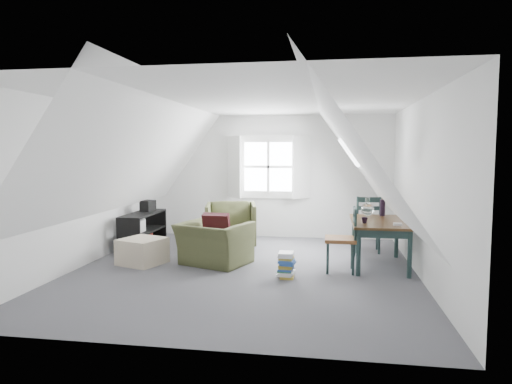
% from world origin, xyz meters
% --- Properties ---
extents(floor, '(5.50, 5.50, 0.00)m').
position_xyz_m(floor, '(0.00, 0.00, 0.00)').
color(floor, '#4A4A4F').
rests_on(floor, ground).
extents(ceiling, '(5.50, 5.50, 0.00)m').
position_xyz_m(ceiling, '(0.00, 0.00, 2.50)').
color(ceiling, white).
rests_on(ceiling, wall_back).
extents(wall_back, '(5.00, 0.00, 5.00)m').
position_xyz_m(wall_back, '(0.00, 2.75, 1.25)').
color(wall_back, silver).
rests_on(wall_back, ground).
extents(wall_front, '(5.00, 0.00, 5.00)m').
position_xyz_m(wall_front, '(0.00, -2.75, 1.25)').
color(wall_front, silver).
rests_on(wall_front, ground).
extents(wall_left, '(0.00, 5.50, 5.50)m').
position_xyz_m(wall_left, '(-2.50, 0.00, 1.25)').
color(wall_left, silver).
rests_on(wall_left, ground).
extents(wall_right, '(0.00, 5.50, 5.50)m').
position_xyz_m(wall_right, '(2.50, 0.00, 1.25)').
color(wall_right, silver).
rests_on(wall_right, ground).
extents(slope_left, '(3.19, 5.50, 4.48)m').
position_xyz_m(slope_left, '(-1.55, 0.00, 1.78)').
color(slope_left, white).
rests_on(slope_left, wall_left).
extents(slope_right, '(3.19, 5.50, 4.48)m').
position_xyz_m(slope_right, '(1.55, 0.00, 1.78)').
color(slope_right, white).
rests_on(slope_right, wall_right).
extents(dormer_window, '(1.71, 0.35, 1.30)m').
position_xyz_m(dormer_window, '(0.00, 2.68, 1.45)').
color(dormer_window, white).
rests_on(dormer_window, wall_back).
extents(skylight, '(0.35, 0.75, 0.47)m').
position_xyz_m(skylight, '(1.55, 1.30, 1.75)').
color(skylight, white).
rests_on(skylight, slope_right).
extents(armchair_near, '(1.26, 1.18, 0.66)m').
position_xyz_m(armchair_near, '(-0.53, 0.29, 0.00)').
color(armchair_near, '#3F4325').
rests_on(armchair_near, floor).
extents(armchair_far, '(1.06, 1.08, 0.84)m').
position_xyz_m(armchair_far, '(-0.53, 1.52, 0.00)').
color(armchair_far, '#3F4325').
rests_on(armchair_far, floor).
extents(throw_pillow, '(0.43, 0.26, 0.44)m').
position_xyz_m(throw_pillow, '(-0.53, 0.44, 0.58)').
color(throw_pillow, '#3A0F15').
rests_on(throw_pillow, armchair_near).
extents(ottoman, '(0.77, 0.77, 0.40)m').
position_xyz_m(ottoman, '(-1.65, 0.13, 0.20)').
color(ottoman, '#BBAA8C').
rests_on(ottoman, floor).
extents(dining_table, '(0.85, 1.41, 0.71)m').
position_xyz_m(dining_table, '(2.01, 0.59, 0.61)').
color(dining_table, '#33200F').
rests_on(dining_table, floor).
extents(demijohn, '(0.21, 0.21, 0.30)m').
position_xyz_m(demijohn, '(1.86, 1.04, 0.83)').
color(demijohn, silver).
rests_on(demijohn, dining_table).
extents(vase_twigs, '(0.09, 0.10, 0.67)m').
position_xyz_m(vase_twigs, '(2.11, 1.14, 0.86)').
color(vase_twigs, black).
rests_on(vase_twigs, dining_table).
extents(cup, '(0.10, 0.10, 0.09)m').
position_xyz_m(cup, '(1.76, 0.29, 0.71)').
color(cup, black).
rests_on(cup, dining_table).
extents(paper_box, '(0.12, 0.08, 0.04)m').
position_xyz_m(paper_box, '(2.21, 0.14, 0.73)').
color(paper_box, white).
rests_on(paper_box, dining_table).
extents(dining_chair_far, '(0.47, 0.47, 0.99)m').
position_xyz_m(dining_chair_far, '(1.91, 1.56, 0.52)').
color(dining_chair_far, brown).
rests_on(dining_chair_far, floor).
extents(dining_chair_near, '(0.45, 0.45, 0.95)m').
position_xyz_m(dining_chair_near, '(1.45, 0.16, 0.50)').
color(dining_chair_near, brown).
rests_on(dining_chair_near, floor).
extents(media_shelf, '(0.42, 1.27, 0.65)m').
position_xyz_m(media_shelf, '(-2.11, 1.20, 0.29)').
color(media_shelf, black).
rests_on(media_shelf, floor).
extents(electronics_box, '(0.24, 0.30, 0.22)m').
position_xyz_m(electronics_box, '(-2.11, 1.49, 0.74)').
color(electronics_box, black).
rests_on(electronics_box, media_shelf).
extents(magazine_stack, '(0.27, 0.32, 0.36)m').
position_xyz_m(magazine_stack, '(0.66, -0.29, 0.18)').
color(magazine_stack, '#B29933').
rests_on(magazine_stack, floor).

